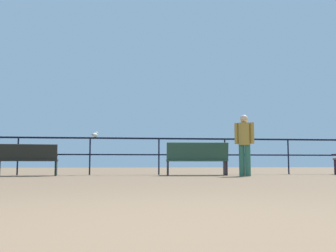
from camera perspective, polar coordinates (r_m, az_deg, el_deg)
name	(u,v)px	position (r m, az deg, el deg)	size (l,w,h in m)	color
ground_plane	(133,230)	(1.99, -5.35, -15.44)	(60.00, 60.00, 0.00)	brown
pier_railing	(125,147)	(11.35, -6.58, -3.22)	(22.69, 0.05, 1.12)	black
bench_near_left	(27,159)	(10.84, -20.63, -4.66)	(1.62, 0.82, 0.85)	black
bench_near_right	(197,158)	(10.73, 4.43, -4.85)	(1.78, 0.82, 0.93)	#284938
person_by_bench	(244,141)	(10.19, 11.55, -2.23)	(0.47, 0.31, 1.63)	#30684E
seagull_on_rail	(95,135)	(11.42, -11.03, -1.29)	(0.22, 0.37, 0.18)	silver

